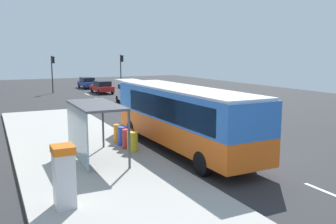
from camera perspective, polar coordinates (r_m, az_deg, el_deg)
name	(u,v)px	position (r m, az deg, el deg)	size (l,w,h in m)	color
ground_plane	(128,113)	(30.61, -6.29, -0.11)	(56.00, 92.00, 0.04)	#2D2D30
sidewalk_platform	(86,157)	(17.54, -12.66, -6.88)	(6.20, 30.00, 0.18)	#ADAAA3
lane_stripe_seg_0	(329,193)	(14.30, 23.91, -11.53)	(0.16, 2.20, 0.01)	silver
lane_stripe_seg_1	(241,157)	(17.71, 11.40, -6.96)	(0.16, 2.20, 0.01)	silver
lane_stripe_seg_2	(189,136)	(21.75, 3.36, -3.79)	(0.16, 2.20, 0.01)	silver
lane_stripe_seg_3	(155,122)	(26.13, -2.04, -1.59)	(0.16, 2.20, 0.01)	silver
lane_stripe_seg_4	(131,112)	(30.69, -5.86, -0.03)	(0.16, 2.20, 0.01)	silver
lane_stripe_seg_5	(112,105)	(35.38, -8.67, 1.13)	(0.16, 2.20, 0.01)	silver
lane_stripe_seg_6	(98,99)	(40.14, -10.83, 2.01)	(0.16, 2.20, 0.01)	silver
lane_stripe_seg_7	(87,94)	(44.95, -12.53, 2.70)	(0.16, 2.20, 0.01)	silver
bus	(181,115)	(18.20, 2.12, -0.43)	(2.69, 11.05, 3.21)	orange
white_van	(133,90)	(35.41, -5.48, 3.38)	(2.04, 5.20, 2.30)	white
sedan_near	(102,87)	(46.04, -10.28, 3.90)	(1.99, 4.47, 1.52)	#A51919
sedan_far	(87,83)	(53.19, -12.48, 4.52)	(1.95, 4.45, 1.52)	navy
ticket_machine	(64,176)	(11.73, -15.94, -9.56)	(0.66, 0.76, 1.94)	silver
recycling_bin_yellow	(133,142)	(17.75, -5.57, -4.62)	(0.52, 0.52, 0.95)	yellow
recycling_bin_red	(128,139)	(18.39, -6.34, -4.15)	(0.52, 0.52, 0.95)	red
recycling_bin_blue	(123,136)	(19.03, -7.06, -3.71)	(0.52, 0.52, 0.95)	blue
recycling_bin_orange	(119,133)	(19.68, -7.73, -3.30)	(0.52, 0.52, 0.95)	orange
traffic_light_near_side	(121,67)	(48.58, -7.29, 7.03)	(0.49, 0.28, 4.72)	#2D2D2D
traffic_light_far_side	(53,68)	(47.31, -17.57, 6.54)	(0.49, 0.28, 4.60)	#2D2D2D
bus_shelter	(89,117)	(16.32, -12.27, -0.83)	(1.80, 4.00, 2.50)	#4C4C51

